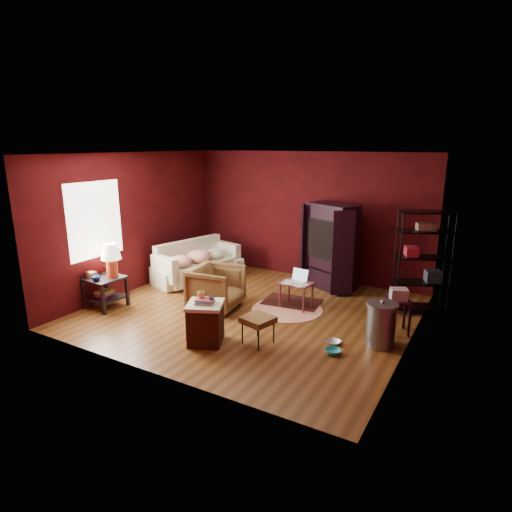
{
  "coord_description": "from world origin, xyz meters",
  "views": [
    {
      "loc": [
        3.71,
        -6.25,
        2.97
      ],
      "look_at": [
        0.0,
        0.2,
        1.0
      ],
      "focal_mm": 30.0,
      "sensor_mm": 36.0,
      "label": 1
    }
  ],
  "objects_px": {
    "hamper": "(206,322)",
    "wire_shelving": "(424,258)",
    "side_table": "(108,270)",
    "laptop_desk": "(297,285)",
    "sofa": "(198,263)",
    "armchair": "(216,286)",
    "tv_armoire": "(330,245)"
  },
  "relations": [
    {
      "from": "side_table",
      "to": "wire_shelving",
      "type": "bearing_deg",
      "value": 27.19
    },
    {
      "from": "tv_armoire",
      "to": "wire_shelving",
      "type": "xyz_separation_m",
      "value": [
        1.9,
        -0.49,
        0.09
      ]
    },
    {
      "from": "wire_shelving",
      "to": "tv_armoire",
      "type": "bearing_deg",
      "value": 141.71
    },
    {
      "from": "sofa",
      "to": "laptop_desk",
      "type": "bearing_deg",
      "value": -78.19
    },
    {
      "from": "sofa",
      "to": "hamper",
      "type": "xyz_separation_m",
      "value": [
        2.0,
        -2.42,
        -0.06
      ]
    },
    {
      "from": "laptop_desk",
      "to": "sofa",
      "type": "bearing_deg",
      "value": 176.68
    },
    {
      "from": "hamper",
      "to": "laptop_desk",
      "type": "relative_size",
      "value": 1.03
    },
    {
      "from": "armchair",
      "to": "side_table",
      "type": "xyz_separation_m",
      "value": [
        -1.76,
        -0.92,
        0.29
      ]
    },
    {
      "from": "side_table",
      "to": "hamper",
      "type": "bearing_deg",
      "value": -7.49
    },
    {
      "from": "hamper",
      "to": "tv_armoire",
      "type": "bearing_deg",
      "value": 78.3
    },
    {
      "from": "side_table",
      "to": "tv_armoire",
      "type": "xyz_separation_m",
      "value": [
        3.14,
        3.08,
        0.2
      ]
    },
    {
      "from": "hamper",
      "to": "wire_shelving",
      "type": "xyz_separation_m",
      "value": [
        2.61,
        2.91,
        0.68
      ]
    },
    {
      "from": "side_table",
      "to": "laptop_desk",
      "type": "bearing_deg",
      "value": 29.31
    },
    {
      "from": "laptop_desk",
      "to": "tv_armoire",
      "type": "distance_m",
      "value": 1.47
    },
    {
      "from": "laptop_desk",
      "to": "tv_armoire",
      "type": "relative_size",
      "value": 0.4
    },
    {
      "from": "sofa",
      "to": "wire_shelving",
      "type": "height_order",
      "value": "wire_shelving"
    },
    {
      "from": "armchair",
      "to": "tv_armoire",
      "type": "bearing_deg",
      "value": -40.07
    },
    {
      "from": "laptop_desk",
      "to": "wire_shelving",
      "type": "relative_size",
      "value": 0.39
    },
    {
      "from": "side_table",
      "to": "hamper",
      "type": "distance_m",
      "value": 2.48
    },
    {
      "from": "hamper",
      "to": "tv_armoire",
      "type": "relative_size",
      "value": 0.41
    },
    {
      "from": "armchair",
      "to": "tv_armoire",
      "type": "xyz_separation_m",
      "value": [
        1.38,
        2.16,
        0.49
      ]
    },
    {
      "from": "wire_shelving",
      "to": "hamper",
      "type": "bearing_deg",
      "value": -155.7
    },
    {
      "from": "hamper",
      "to": "side_table",
      "type": "bearing_deg",
      "value": 172.51
    },
    {
      "from": "sofa",
      "to": "hamper",
      "type": "relative_size",
      "value": 2.71
    },
    {
      "from": "hamper",
      "to": "sofa",
      "type": "bearing_deg",
      "value": 129.45
    },
    {
      "from": "sofa",
      "to": "hamper",
      "type": "bearing_deg",
      "value": -119.74
    },
    {
      "from": "side_table",
      "to": "sofa",
      "type": "bearing_deg",
      "value": 78.3
    },
    {
      "from": "side_table",
      "to": "wire_shelving",
      "type": "height_order",
      "value": "wire_shelving"
    },
    {
      "from": "sofa",
      "to": "armchair",
      "type": "height_order",
      "value": "armchair"
    },
    {
      "from": "wire_shelving",
      "to": "armchair",
      "type": "bearing_deg",
      "value": -176.89
    },
    {
      "from": "side_table",
      "to": "hamper",
      "type": "relative_size",
      "value": 1.64
    },
    {
      "from": "armchair",
      "to": "hamper",
      "type": "relative_size",
      "value": 1.19
    }
  ]
}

